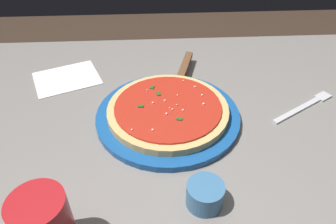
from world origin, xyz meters
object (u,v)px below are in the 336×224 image
Objects in this scene: serving_plate at (168,117)px; pizza at (168,110)px; cup_small_sauce at (205,195)px; napkin_folded_right at (67,78)px; fork at (306,106)px; pizza_server at (182,74)px.

pizza reaches higher than serving_plate.
pizza is 4.24× the size of cup_small_sauce.
fork is (-0.57, 0.15, 0.00)m from napkin_folded_right.
serving_plate reaches higher than fork.
serving_plate is at bearing 144.87° from napkin_folded_right.
serving_plate is 0.02m from pizza.
pizza_server is 0.36m from cup_small_sauce.
cup_small_sauce is 0.36m from fork.
pizza reaches higher than fork.
serving_plate is 0.22m from cup_small_sauce.
pizza is at bearing 73.57° from pizza_server.
pizza_server is at bearing -106.42° from serving_plate.
cup_small_sauce reaches higher than pizza_server.
pizza is 0.31m from napkin_folded_right.
pizza is 1.53× the size of fork.
cup_small_sauce reaches higher than fork.
napkin_folded_right is 0.59m from fork.
napkin_folded_right is (0.25, -0.18, -0.01)m from serving_plate.
pizza_server is 0.30m from napkin_folded_right.
fork is at bearing 156.04° from pizza_server.
serving_plate reaches higher than napkin_folded_right.
pizza is (-0.00, -0.00, 0.02)m from serving_plate.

